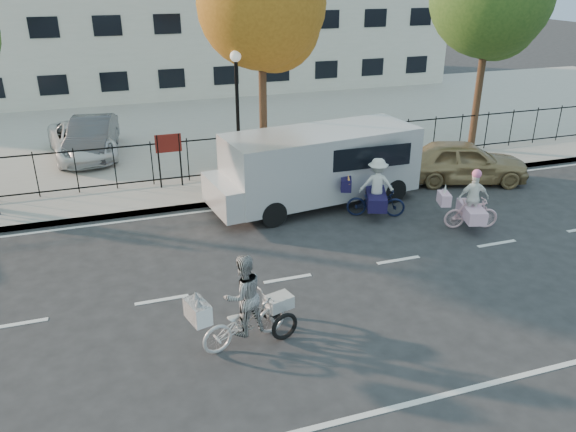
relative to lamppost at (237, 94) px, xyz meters
name	(u,v)px	position (x,y,z in m)	size (l,w,h in m)	color
ground	(288,279)	(-0.50, -6.80, -3.11)	(120.00, 120.00, 0.00)	#333334
road_markings	(288,279)	(-0.50, -6.80, -3.11)	(60.00, 9.52, 0.01)	silver
curb	(238,201)	(-0.50, -1.75, -3.04)	(60.00, 0.10, 0.15)	#A8A399
sidewalk	(231,189)	(-0.50, -0.70, -3.04)	(60.00, 2.20, 0.15)	#A8A399
parking_lot	(188,125)	(-0.50, 8.20, -3.04)	(60.00, 15.60, 0.15)	#A8A399
iron_fence	(223,156)	(-0.50, 0.40, -2.21)	(58.00, 0.06, 1.50)	black
building	(158,38)	(-0.50, 18.20, -0.11)	(34.00, 10.00, 6.00)	silver
lamppost	(237,94)	(0.00, 0.00, 0.00)	(0.36, 0.36, 4.33)	black
street_sign	(169,150)	(-2.35, 0.00, -1.70)	(0.85, 0.06, 1.80)	black
zebra_trike	(244,310)	(-2.08, -8.89, -2.37)	(2.26, 1.30, 1.93)	silver
unicorn_bike	(471,207)	(5.36, -5.69, -2.45)	(1.81, 1.30, 1.78)	#F9BEC8
bull_bike	(375,193)	(3.16, -4.05, -2.38)	(2.01, 1.43, 1.82)	black
white_van	(318,164)	(1.89, -2.53, -1.82)	(6.83, 3.01, 2.34)	silver
gold_sedan	(464,161)	(7.41, -2.30, -2.38)	(1.74, 4.31, 1.47)	#A18557
lot_car_b	(81,140)	(-5.17, 4.41, -2.32)	(2.14, 4.64, 1.29)	white
lot_car_c	(92,137)	(-4.77, 4.56, -2.25)	(1.51, 4.33, 1.43)	#45464C
tree_mid	(265,10)	(1.35, 1.22, 2.47)	(4.34, 4.34, 7.97)	#442D1D
tree_east	(493,2)	(9.88, 0.56, 2.63)	(4.47, 4.47, 8.19)	#442D1D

